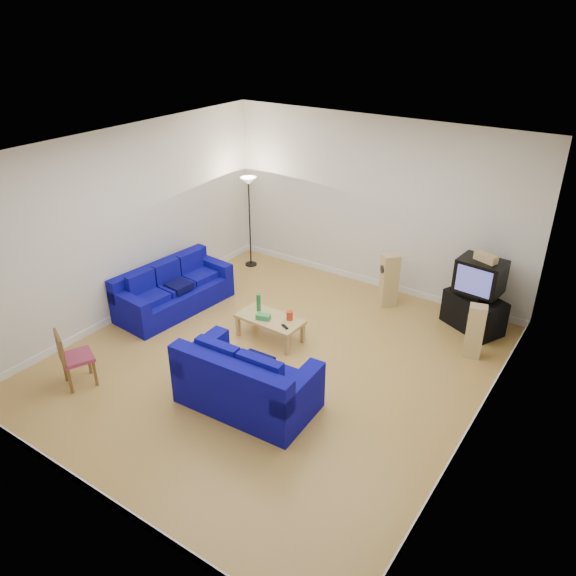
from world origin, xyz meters
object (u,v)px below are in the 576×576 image
Objects in this scene: coffee_table at (270,321)px; television at (480,276)px; sofa_loveseat at (245,385)px; tv_stand at (474,312)px; sofa_three_seat at (172,293)px.

television is (2.61, 2.22, 0.62)m from coffee_table.
sofa_loveseat reaches higher than tv_stand.
television is (4.67, 2.34, 0.66)m from sofa_three_seat.
coffee_table is 1.44× the size of television.
sofa_loveseat is 1.74m from coffee_table.
sofa_three_seat is 1.16× the size of sofa_loveseat.
sofa_three_seat is 2.82× the size of television.
tv_stand is (1.89, 3.77, -0.05)m from sofa_loveseat.
coffee_table is (-0.73, 1.58, -0.00)m from sofa_loveseat.
sofa_loveseat is 4.28m from television.
television reaches higher than sofa_three_seat.
tv_stand is 0.66m from television.
sofa_three_seat is 2.23× the size of tv_stand.
coffee_table is (2.06, 0.12, 0.04)m from sofa_three_seat.
television reaches higher than tv_stand.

